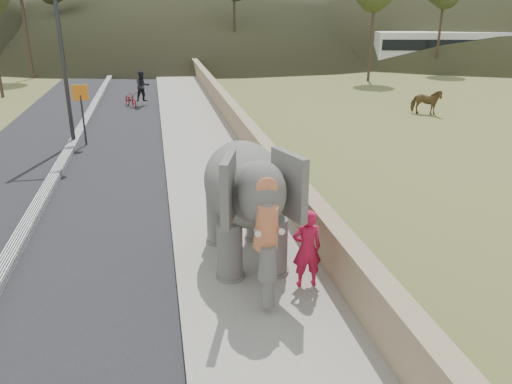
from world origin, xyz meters
TOP-DOWN VIEW (x-y plane):
  - ground at (0.00, 0.00)m, footprint 160.00×160.00m
  - road at (-5.00, 10.00)m, footprint 7.00×120.00m
  - median at (-5.00, 10.00)m, footprint 0.35×120.00m
  - walkway at (0.00, 10.00)m, footprint 3.00×120.00m
  - parapet at (1.65, 10.00)m, footprint 0.30×120.00m
  - lamppost at (-4.69, 12.23)m, footprint 1.76×0.36m
  - signboard at (-4.50, 12.02)m, footprint 0.60×0.08m
  - cow at (11.82, 14.92)m, footprint 1.64×1.44m
  - distant_car at (18.71, 34.35)m, footprint 4.55×2.94m
  - bus_white at (23.02, 32.98)m, footprint 11.28×4.98m
  - elephant_and_man at (0.02, 1.24)m, footprint 2.17×3.66m
  - motorcyclist at (-2.64, 20.08)m, footprint 1.73×1.65m
  - trees at (2.68, 29.95)m, footprint 48.02×43.43m

SIDE VIEW (x-z plane):
  - ground at x=0.00m, z-range 0.00..0.00m
  - road at x=-5.00m, z-range 0.00..0.03m
  - walkway at x=0.00m, z-range 0.00..0.15m
  - median at x=-5.00m, z-range 0.00..0.22m
  - parapet at x=1.65m, z-range 0.00..1.10m
  - cow at x=11.82m, z-range 0.00..1.29m
  - distant_car at x=18.71m, z-range 0.00..1.44m
  - motorcyclist at x=-2.64m, z-range -0.18..1.74m
  - elephant_and_man at x=0.02m, z-range 0.14..2.78m
  - bus_white at x=23.02m, z-range 0.00..3.10m
  - signboard at x=-4.50m, z-range 0.44..2.84m
  - trees at x=2.68m, z-range -0.58..8.36m
  - lamppost at x=-4.69m, z-range 0.87..8.87m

